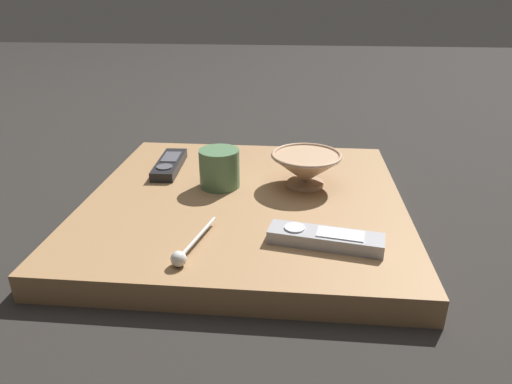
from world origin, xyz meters
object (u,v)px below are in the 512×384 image
object	(u,v)px
tv_remote_far	(325,238)
teaspoon	(184,253)
cereal_bowl	(306,168)
coffee_mug	(220,168)
tv_remote_near	(169,164)

from	to	relation	value
tv_remote_far	teaspoon	bearing A→B (deg)	16.81
cereal_bowl	teaspoon	bearing A→B (deg)	58.57
coffee_mug	cereal_bowl	bearing A→B (deg)	-173.57
cereal_bowl	teaspoon	size ratio (longest dim) A/B	1.01
teaspoon	tv_remote_far	distance (m)	0.23
cereal_bowl	tv_remote_near	size ratio (longest dim) A/B	0.88
coffee_mug	tv_remote_near	bearing A→B (deg)	-33.42
tv_remote_near	tv_remote_far	distance (m)	0.46
cereal_bowl	coffee_mug	size ratio (longest dim) A/B	1.79
cereal_bowl	teaspoon	distance (m)	0.36
coffee_mug	tv_remote_near	distance (m)	0.16
coffee_mug	tv_remote_far	size ratio (longest dim) A/B	0.44
coffee_mug	tv_remote_near	size ratio (longest dim) A/B	0.49
coffee_mug	tv_remote_far	xyz separation A→B (m)	(-0.21, 0.22, -0.03)
cereal_bowl	tv_remote_near	world-z (taller)	cereal_bowl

